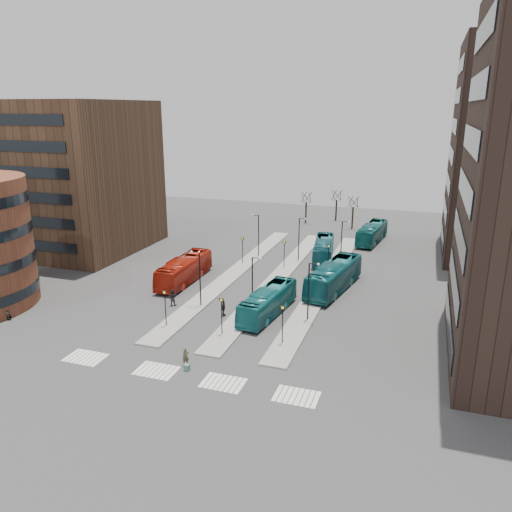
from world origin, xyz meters
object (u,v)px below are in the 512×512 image
(red_bus, at_px, (184,270))
(commuter_c, at_px, (263,308))
(suitcase, at_px, (187,367))
(bicycle_mid, at_px, (5,315))
(teal_bus_d, at_px, (372,233))
(teal_bus_b, at_px, (324,250))
(commuter_b, at_px, (224,308))
(traveller, at_px, (186,357))
(commuter_a, at_px, (172,297))
(bicycle_far, at_px, (7,314))
(teal_bus_a, at_px, (268,302))
(teal_bus_c, at_px, (334,276))

(red_bus, bearing_deg, commuter_c, -28.70)
(suitcase, bearing_deg, bicycle_mid, 171.28)
(teal_bus_d, height_order, bicycle_mid, teal_bus_d)
(teal_bus_b, bearing_deg, commuter_b, -112.68)
(teal_bus_d, height_order, commuter_b, teal_bus_d)
(traveller, distance_m, commuter_a, 13.76)
(bicycle_far, bearing_deg, commuter_c, -47.00)
(commuter_b, relative_size, bicycle_mid, 0.96)
(teal_bus_a, height_order, commuter_a, teal_bus_a)
(teal_bus_b, height_order, teal_bus_c, teal_bus_c)
(bicycle_mid, bearing_deg, teal_bus_b, -39.57)
(teal_bus_c, bearing_deg, commuter_b, -120.01)
(teal_bus_a, xyz_separation_m, teal_bus_c, (5.20, 9.58, 0.27))
(teal_bus_c, xyz_separation_m, bicycle_far, (-30.51, -19.20, -1.25))
(traveller, relative_size, bicycle_mid, 0.90)
(red_bus, height_order, commuter_a, red_bus)
(bicycle_mid, bearing_deg, commuter_a, -57.19)
(teal_bus_a, relative_size, bicycle_far, 5.83)
(suitcase, xyz_separation_m, traveller, (-0.48, 0.79, 0.51))
(traveller, height_order, bicycle_far, traveller)
(teal_bus_b, xyz_separation_m, bicycle_mid, (-26.87, -31.41, -0.98))
(traveller, bearing_deg, red_bus, 76.45)
(teal_bus_a, bearing_deg, teal_bus_c, 68.35)
(teal_bus_a, bearing_deg, commuter_b, -150.90)
(suitcase, height_order, commuter_a, commuter_a)
(red_bus, xyz_separation_m, traveller, (9.62, -19.05, -0.80))
(teal_bus_c, distance_m, commuter_b, 14.83)
(teal_bus_c, bearing_deg, bicycle_mid, -137.46)
(suitcase, relative_size, commuter_b, 0.33)
(commuter_a, xyz_separation_m, bicycle_mid, (-14.55, -9.04, -0.41))
(teal_bus_d, bearing_deg, teal_bus_a, -94.34)
(teal_bus_b, bearing_deg, suitcase, -105.83)
(red_bus, distance_m, traveller, 21.36)
(traveller, relative_size, commuter_b, 0.94)
(bicycle_mid, bearing_deg, commuter_b, -67.85)
(teal_bus_c, height_order, bicycle_far, teal_bus_c)
(teal_bus_c, bearing_deg, commuter_c, -110.78)
(commuter_a, bearing_deg, teal_bus_c, -157.01)
(bicycle_mid, bearing_deg, suitcase, -97.57)
(commuter_a, bearing_deg, commuter_c, 174.11)
(traveller, height_order, bicycle_mid, traveller)
(suitcase, relative_size, bicycle_far, 0.31)
(suitcase, height_order, bicycle_far, bicycle_far)
(teal_bus_a, bearing_deg, commuter_a, -168.57)
(teal_bus_d, xyz_separation_m, commuter_b, (-11.37, -35.31, -0.71))
(commuter_c, bearing_deg, teal_bus_b, -150.86)
(traveller, distance_m, commuter_c, 12.70)
(teal_bus_b, distance_m, commuter_a, 25.55)
(suitcase, distance_m, commuter_b, 11.60)
(teal_bus_b, height_order, traveller, teal_bus_b)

